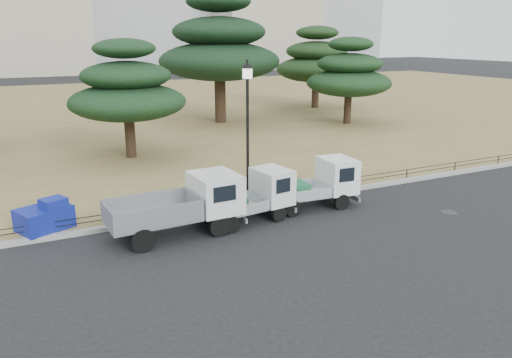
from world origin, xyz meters
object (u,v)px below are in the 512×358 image
tarp_pile (45,217)px  truck_kei_rear (317,184)px  street_lamp (248,109)px  truck_kei_front (253,197)px  truck_large (183,203)px

tarp_pile → truck_kei_rear: bearing=-9.9°
street_lamp → tarp_pile: bearing=177.3°
truck_kei_front → truck_kei_rear: truck_kei_rear is taller
truck_large → tarp_pile: size_ratio=2.29×
truck_kei_front → street_lamp: 3.31m
street_lamp → tarp_pile: (-7.29, 0.35, -3.17)m
truck_kei_front → truck_kei_rear: bearing=-3.5°
truck_kei_front → street_lamp: bearing=63.4°
truck_kei_rear → tarp_pile: (-9.62, 1.67, -0.33)m
truck_large → truck_kei_rear: 5.51m
truck_large → truck_kei_rear: (5.49, 0.40, -0.15)m
truck_large → tarp_pile: (-4.12, 2.07, -0.48)m
truck_kei_front → tarp_pile: bearing=156.0°
street_lamp → tarp_pile: size_ratio=2.72×
truck_kei_rear → street_lamp: size_ratio=0.67×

